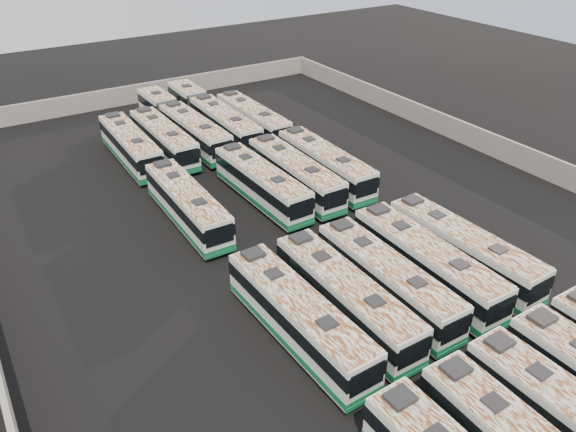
% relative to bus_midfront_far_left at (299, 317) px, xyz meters
% --- Properties ---
extents(ground, '(140.00, 140.00, 0.00)m').
position_rel_bus_midfront_far_left_xyz_m(ground, '(7.47, 8.47, -1.68)').
color(ground, black).
rests_on(ground, ground).
extents(perimeter_wall, '(45.20, 73.20, 2.20)m').
position_rel_bus_midfront_far_left_xyz_m(perimeter_wall, '(7.47, 8.47, -0.58)').
color(perimeter_wall, slate).
rests_on(perimeter_wall, ground).
extents(bus_midfront_far_left, '(2.74, 11.75, 3.30)m').
position_rel_bus_midfront_far_left_xyz_m(bus_midfront_far_left, '(0.00, 0.00, 0.00)').
color(bus_midfront_far_left, beige).
rests_on(bus_midfront_far_left, ground).
extents(bus_midfront_left, '(2.54, 11.61, 3.27)m').
position_rel_bus_midfront_far_left_xyz_m(bus_midfront_left, '(3.30, 0.05, -0.01)').
color(bus_midfront_left, beige).
rests_on(bus_midfront_left, ground).
extents(bus_midfront_center, '(2.56, 11.41, 3.21)m').
position_rel_bus_midfront_far_left_xyz_m(bus_midfront_center, '(6.49, 0.08, -0.05)').
color(bus_midfront_center, beige).
rests_on(bus_midfront_center, ground).
extents(bus_midfront_right, '(2.71, 11.89, 3.34)m').
position_rel_bus_midfront_far_left_xyz_m(bus_midfront_right, '(9.71, 0.02, 0.02)').
color(bus_midfront_right, beige).
rests_on(bus_midfront_right, ground).
extents(bus_midfront_far_right, '(2.77, 11.71, 3.28)m').
position_rel_bus_midfront_far_left_xyz_m(bus_midfront_far_right, '(12.91, -0.11, -0.01)').
color(bus_midfront_far_right, beige).
rests_on(bus_midfront_far_right, ground).
extents(bus_midback_far_left, '(2.63, 11.54, 3.24)m').
position_rel_bus_midfront_far_left_xyz_m(bus_midback_far_left, '(-0.03, 15.33, -0.03)').
color(bus_midback_far_left, beige).
rests_on(bus_midback_far_left, ground).
extents(bus_midback_center, '(2.67, 11.55, 3.24)m').
position_rel_bus_midfront_far_left_xyz_m(bus_midback_center, '(6.47, 15.36, -0.03)').
color(bus_midback_center, beige).
rests_on(bus_midback_center, ground).
extents(bus_midback_right, '(2.65, 11.74, 3.30)m').
position_rel_bus_midfront_far_left_xyz_m(bus_midback_right, '(9.67, 15.34, 0.00)').
color(bus_midback_right, beige).
rests_on(bus_midback_right, ground).
extents(bus_midback_far_right, '(2.70, 11.77, 3.30)m').
position_rel_bus_midfront_far_left_xyz_m(bus_midback_far_right, '(12.89, 15.52, 0.00)').
color(bus_midback_far_right, beige).
rests_on(bus_midback_far_right, ground).
extents(bus_back_far_left, '(2.64, 11.64, 3.27)m').
position_rel_bus_midfront_far_left_xyz_m(bus_back_far_left, '(-0.01, 28.49, -0.01)').
color(bus_back_far_left, beige).
rests_on(bus_back_far_left, ground).
extents(bus_back_left, '(2.48, 11.61, 3.27)m').
position_rel_bus_midfront_far_left_xyz_m(bus_back_left, '(3.19, 28.33, -0.01)').
color(bus_back_left, beige).
rests_on(bus_back_left, ground).
extents(bus_back_center, '(2.81, 18.11, 3.28)m').
position_rel_bus_midfront_far_left_xyz_m(bus_back_center, '(6.35, 31.45, -0.01)').
color(bus_back_center, beige).
rests_on(bus_back_center, ground).
extents(bus_back_right, '(2.82, 18.44, 3.34)m').
position_rel_bus_midfront_far_left_xyz_m(bus_back_right, '(9.83, 31.70, 0.02)').
color(bus_back_right, beige).
rests_on(bus_back_right, ground).
extents(bus_back_far_right, '(2.52, 11.67, 3.29)m').
position_rel_bus_midfront_far_left_xyz_m(bus_back_far_right, '(12.87, 28.30, -0.01)').
color(bus_back_far_right, beige).
rests_on(bus_back_far_right, ground).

